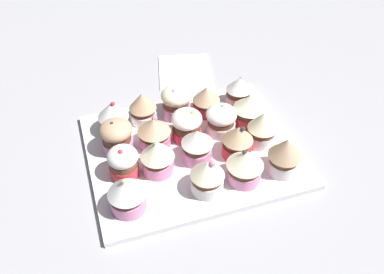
% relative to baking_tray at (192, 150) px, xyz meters
% --- Properties ---
extents(ground_plane, '(1.80, 1.80, 0.03)m').
position_rel_baking_tray_xyz_m(ground_plane, '(0.00, 0.00, -0.02)').
color(ground_plane, '#9E9EA3').
extents(baking_tray, '(0.33, 0.40, 0.01)m').
position_rel_baking_tray_xyz_m(baking_tray, '(0.00, 0.00, 0.00)').
color(baking_tray, silver).
rests_on(baking_tray, ground_plane).
extents(cupcake_0, '(0.06, 0.06, 0.08)m').
position_rel_baking_tray_xyz_m(cupcake_0, '(-0.10, -0.13, 0.04)').
color(cupcake_0, white).
rests_on(cupcake_0, baking_tray).
extents(cupcake_1, '(0.06, 0.06, 0.07)m').
position_rel_baking_tray_xyz_m(cupcake_1, '(-0.04, -0.14, 0.04)').
color(cupcake_1, pink).
rests_on(cupcake_1, baking_tray).
extents(cupcake_2, '(0.06, 0.06, 0.07)m').
position_rel_baking_tray_xyz_m(cupcake_2, '(0.03, -0.14, 0.04)').
color(cupcake_2, '#D1333D').
rests_on(cupcake_2, baking_tray).
extents(cupcake_3, '(0.07, 0.07, 0.08)m').
position_rel_baking_tray_xyz_m(cupcake_3, '(0.11, -0.15, 0.04)').
color(cupcake_3, pink).
rests_on(cupcake_3, baking_tray).
extents(cupcake_4, '(0.06, 0.06, 0.07)m').
position_rel_baking_tray_xyz_m(cupcake_4, '(-0.11, -0.07, 0.04)').
color(cupcake_4, white).
rests_on(cupcake_4, baking_tray).
extents(cupcake_5, '(0.07, 0.07, 0.07)m').
position_rel_baking_tray_xyz_m(cupcake_5, '(-0.03, -0.07, 0.04)').
color(cupcake_5, pink).
rests_on(cupcake_5, baking_tray).
extents(cupcake_6, '(0.06, 0.06, 0.08)m').
position_rel_baking_tray_xyz_m(cupcake_6, '(0.04, -0.08, 0.05)').
color(cupcake_6, pink).
rests_on(cupcake_6, baking_tray).
extents(cupcake_7, '(0.06, 0.06, 0.07)m').
position_rel_baking_tray_xyz_m(cupcake_7, '(-0.11, -0.00, 0.04)').
color(cupcake_7, pink).
rests_on(cupcake_7, baking_tray).
extents(cupcake_8, '(0.06, 0.06, 0.07)m').
position_rel_baking_tray_xyz_m(cupcake_8, '(-0.03, 0.00, 0.04)').
color(cupcake_8, '#D1333D').
rests_on(cupcake_8, baking_tray).
extents(cupcake_9, '(0.06, 0.06, 0.07)m').
position_rel_baking_tray_xyz_m(cupcake_9, '(0.03, -0.00, 0.04)').
color(cupcake_9, pink).
rests_on(cupcake_9, baking_tray).
extents(cupcake_10, '(0.06, 0.06, 0.07)m').
position_rel_baking_tray_xyz_m(cupcake_10, '(0.11, -0.01, 0.04)').
color(cupcake_10, white).
rests_on(cupcake_10, baking_tray).
extents(cupcake_11, '(0.06, 0.06, 0.07)m').
position_rel_baking_tray_xyz_m(cupcake_11, '(-0.10, 0.06, 0.04)').
color(cupcake_11, '#D1333D').
rests_on(cupcake_11, baking_tray).
extents(cupcake_12, '(0.06, 0.06, 0.07)m').
position_rel_baking_tray_xyz_m(cupcake_12, '(-0.03, 0.07, 0.04)').
color(cupcake_12, white).
rests_on(cupcake_12, baking_tray).
extents(cupcake_13, '(0.06, 0.06, 0.07)m').
position_rel_baking_tray_xyz_m(cupcake_13, '(0.04, 0.08, 0.04)').
color(cupcake_13, '#D1333D').
rests_on(cupcake_13, baking_tray).
extents(cupcake_14, '(0.07, 0.07, 0.07)m').
position_rel_baking_tray_xyz_m(cupcake_14, '(0.11, 0.06, 0.04)').
color(cupcake_14, pink).
rests_on(cupcake_14, baking_tray).
extents(cupcake_15, '(0.05, 0.05, 0.07)m').
position_rel_baking_tray_xyz_m(cupcake_15, '(-0.10, 0.14, 0.04)').
color(cupcake_15, white).
rests_on(cupcake_15, baking_tray).
extents(cupcake_16, '(0.07, 0.07, 0.07)m').
position_rel_baking_tray_xyz_m(cupcake_16, '(-0.04, 0.14, 0.04)').
color(cupcake_16, '#D1333D').
rests_on(cupcake_16, baking_tray).
extents(cupcake_17, '(0.06, 0.06, 0.08)m').
position_rel_baking_tray_xyz_m(cupcake_17, '(0.03, 0.14, 0.05)').
color(cupcake_17, white).
rests_on(cupcake_17, baking_tray).
extents(cupcake_18, '(0.06, 0.06, 0.08)m').
position_rel_baking_tray_xyz_m(cupcake_18, '(0.11, 0.14, 0.05)').
color(cupcake_18, white).
rests_on(cupcake_18, baking_tray).
extents(napkin, '(0.18, 0.16, 0.01)m').
position_rel_baking_tray_xyz_m(napkin, '(-0.28, 0.07, -0.00)').
color(napkin, white).
rests_on(napkin, ground_plane).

